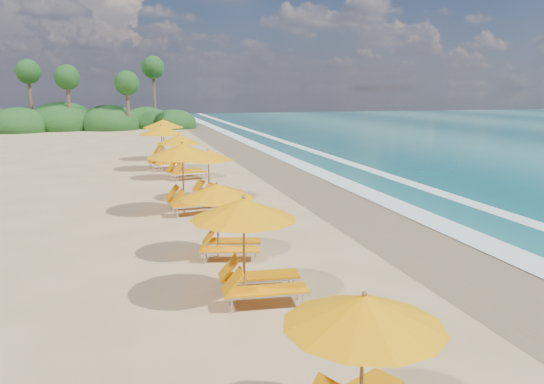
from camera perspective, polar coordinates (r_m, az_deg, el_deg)
ground at (r=16.91m, az=0.00°, el=-3.99°), size 160.00×160.00×0.00m
wet_sand at (r=18.36m, az=12.14°, el=-3.01°), size 4.00×160.00×0.01m
surf_foam at (r=19.73m, az=19.11°, el=-2.34°), size 4.00×160.00×0.01m
station_2 at (r=6.98m, az=10.61°, el=-17.03°), size 2.68×2.67×2.04m
station_3 at (r=11.04m, az=-2.16°, el=-5.41°), size 2.59×2.43×2.27m
station_4 at (r=13.95m, az=-5.29°, el=-2.49°), size 2.52×2.44×2.03m
station_5 at (r=19.06m, az=-9.04°, el=2.06°), size 2.95×2.77×2.59m
station_6 at (r=21.41m, az=-6.52°, el=2.30°), size 2.65×2.61×2.05m
station_7 at (r=26.42m, az=-9.70°, el=4.13°), size 2.79×2.69×2.25m
station_8 at (r=29.60m, az=-11.51°, el=5.09°), size 3.24×3.19×2.51m
station_9 at (r=33.81m, az=-11.35°, el=5.90°), size 2.97×2.79×2.59m
treeline at (r=61.59m, az=-20.87°, el=7.24°), size 25.80×8.80×9.74m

